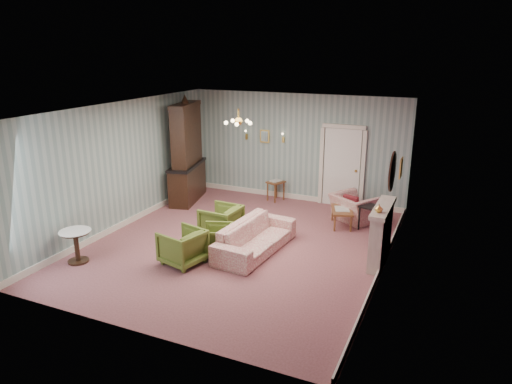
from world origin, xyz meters
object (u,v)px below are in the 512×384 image
at_px(wingback_chair, 354,203).
at_px(coffee_table, 342,217).
at_px(olive_chair_b, 219,239).
at_px(dresser, 186,150).
at_px(side_table_black, 369,218).
at_px(sofa_chintz, 255,232).
at_px(fireplace, 381,234).
at_px(olive_chair_c, 221,220).
at_px(pedestal_table, 77,246).
at_px(olive_chair_a, 183,245).

xyz_separation_m(wingback_chair, coffee_table, (-0.19, -0.47, -0.22)).
xyz_separation_m(olive_chair_b, dresser, (-2.46, 2.78, 1.07)).
bearing_deg(wingback_chair, olive_chair_b, 89.17).
distance_m(olive_chair_b, side_table_black, 3.61).
xyz_separation_m(olive_chair_b, sofa_chintz, (0.63, 0.43, 0.09)).
xyz_separation_m(coffee_table, side_table_black, (0.64, -0.00, 0.09)).
bearing_deg(fireplace, coffee_table, 126.04).
bearing_deg(olive_chair_c, pedestal_table, -37.18).
bearing_deg(dresser, wingback_chair, -10.20).
relative_size(olive_chair_a, fireplace, 0.55).
bearing_deg(olive_chair_b, fireplace, 88.69).
relative_size(olive_chair_a, olive_chair_c, 0.96).
bearing_deg(sofa_chintz, wingback_chair, -24.10).
bearing_deg(olive_chair_b, olive_chair_c, -173.98).
relative_size(olive_chair_c, side_table_black, 1.33).
bearing_deg(side_table_black, coffee_table, 179.85).
height_order(fireplace, pedestal_table, fireplace).
bearing_deg(olive_chair_b, coffee_table, 124.42).
distance_m(wingback_chair, side_table_black, 0.67).
xyz_separation_m(olive_chair_b, wingback_chair, (2.08, 3.04, 0.10)).
relative_size(olive_chair_c, wingback_chair, 0.79).
bearing_deg(olive_chair_b, wingback_chair, 126.45).
bearing_deg(wingback_chair, sofa_chintz, 94.45).
bearing_deg(wingback_chair, pedestal_table, 78.89).
bearing_deg(wingback_chair, side_table_black, 166.94).
xyz_separation_m(olive_chair_c, fireplace, (3.44, 0.16, 0.18)).
relative_size(sofa_chintz, fireplace, 1.56).
bearing_deg(fireplace, wingback_chair, 115.16).
distance_m(olive_chair_a, wingback_chair, 4.48).
bearing_deg(dresser, olive_chair_b, -62.00).
relative_size(dresser, pedestal_table, 4.25).
relative_size(olive_chair_b, side_table_black, 1.14).
bearing_deg(wingback_chair, dresser, 36.84).
bearing_deg(olive_chair_a, olive_chair_c, -168.28).
xyz_separation_m(olive_chair_a, dresser, (-2.02, 3.44, 1.03)).
xyz_separation_m(olive_chair_c, sofa_chintz, (1.01, -0.40, 0.03)).
bearing_deg(olive_chair_a, pedestal_table, -53.83).
distance_m(dresser, side_table_black, 5.12).
xyz_separation_m(wingback_chair, dresser, (-4.54, -0.26, 0.97)).
bearing_deg(sofa_chintz, fireplace, -72.08).
xyz_separation_m(sofa_chintz, side_table_black, (1.91, 2.14, -0.13)).
bearing_deg(coffee_table, olive_chair_b, -126.45).
xyz_separation_m(fireplace, side_table_black, (-0.52, 1.59, -0.28)).
distance_m(dresser, coffee_table, 4.52).
height_order(sofa_chintz, dresser, dresser).
bearing_deg(pedestal_table, coffee_table, 43.35).
xyz_separation_m(sofa_chintz, coffee_table, (1.27, 2.14, -0.22)).
xyz_separation_m(olive_chair_c, side_table_black, (2.92, 1.74, -0.10)).
relative_size(olive_chair_b, sofa_chintz, 0.31).
bearing_deg(coffee_table, wingback_chair, 68.44).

